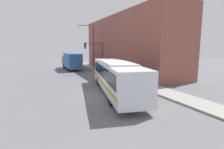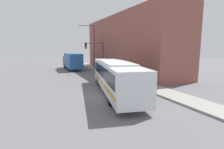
{
  "view_description": "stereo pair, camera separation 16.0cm",
  "coord_description": "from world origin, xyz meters",
  "px_view_note": "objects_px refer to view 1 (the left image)",
  "views": [
    {
      "loc": [
        -5.6,
        -14.06,
        4.38
      ],
      "look_at": [
        2.38,
        3.56,
        1.31
      ],
      "focal_mm": 28.0,
      "sensor_mm": 36.0,
      "label": 1
    },
    {
      "loc": [
        -5.45,
        -14.13,
        4.38
      ],
      "look_at": [
        2.38,
        3.56,
        1.31
      ],
      "focal_mm": 28.0,
      "sensor_mm": 36.0,
      "label": 2
    }
  ],
  "objects_px": {
    "fire_hydrant": "(128,78)",
    "pedestrian_near_corner": "(107,66)",
    "street_lamp": "(91,43)",
    "parking_meter": "(118,71)",
    "city_bus": "(115,75)",
    "delivery_truck": "(72,61)",
    "traffic_light_pole": "(96,52)"
  },
  "relations": [
    {
      "from": "traffic_light_pole",
      "to": "pedestrian_near_corner",
      "type": "bearing_deg",
      "value": 10.23
    },
    {
      "from": "fire_hydrant",
      "to": "pedestrian_near_corner",
      "type": "distance_m",
      "value": 9.55
    },
    {
      "from": "city_bus",
      "to": "traffic_light_pole",
      "type": "height_order",
      "value": "traffic_light_pole"
    },
    {
      "from": "traffic_light_pole",
      "to": "pedestrian_near_corner",
      "type": "xyz_separation_m",
      "value": [
        2.11,
        0.38,
        -2.58
      ]
    },
    {
      "from": "delivery_truck",
      "to": "fire_hydrant",
      "type": "relative_size",
      "value": 11.27
    },
    {
      "from": "city_bus",
      "to": "fire_hydrant",
      "type": "distance_m",
      "value": 5.69
    },
    {
      "from": "city_bus",
      "to": "fire_hydrant",
      "type": "xyz_separation_m",
      "value": [
        3.72,
        4.12,
        -1.24
      ]
    },
    {
      "from": "delivery_truck",
      "to": "fire_hydrant",
      "type": "height_order",
      "value": "delivery_truck"
    },
    {
      "from": "delivery_truck",
      "to": "traffic_light_pole",
      "type": "distance_m",
      "value": 7.17
    },
    {
      "from": "street_lamp",
      "to": "parking_meter",
      "type": "bearing_deg",
      "value": -89.27
    },
    {
      "from": "city_bus",
      "to": "delivery_truck",
      "type": "height_order",
      "value": "delivery_truck"
    },
    {
      "from": "delivery_truck",
      "to": "traffic_light_pole",
      "type": "bearing_deg",
      "value": -65.43
    },
    {
      "from": "city_bus",
      "to": "traffic_light_pole",
      "type": "distance_m",
      "value": 13.61
    },
    {
      "from": "parking_meter",
      "to": "street_lamp",
      "type": "bearing_deg",
      "value": 90.73
    },
    {
      "from": "city_bus",
      "to": "delivery_truck",
      "type": "distance_m",
      "value": 19.5
    },
    {
      "from": "city_bus",
      "to": "street_lamp",
      "type": "height_order",
      "value": "street_lamp"
    },
    {
      "from": "parking_meter",
      "to": "fire_hydrant",
      "type": "bearing_deg",
      "value": -90.0
    },
    {
      "from": "fire_hydrant",
      "to": "street_lamp",
      "type": "bearing_deg",
      "value": 90.59
    },
    {
      "from": "city_bus",
      "to": "delivery_truck",
      "type": "xyz_separation_m",
      "value": [
        -0.16,
        19.49,
        -0.07
      ]
    },
    {
      "from": "street_lamp",
      "to": "city_bus",
      "type": "bearing_deg",
      "value": -101.02
    },
    {
      "from": "street_lamp",
      "to": "fire_hydrant",
      "type": "bearing_deg",
      "value": -89.41
    },
    {
      "from": "city_bus",
      "to": "traffic_light_pole",
      "type": "relative_size",
      "value": 2.52
    },
    {
      "from": "traffic_light_pole",
      "to": "parking_meter",
      "type": "bearing_deg",
      "value": -80.91
    },
    {
      "from": "delivery_truck",
      "to": "fire_hydrant",
      "type": "bearing_deg",
      "value": -75.83
    },
    {
      "from": "city_bus",
      "to": "fire_hydrant",
      "type": "bearing_deg",
      "value": 60.44
    },
    {
      "from": "city_bus",
      "to": "pedestrian_near_corner",
      "type": "bearing_deg",
      "value": 82.94
    },
    {
      "from": "street_lamp",
      "to": "delivery_truck",
      "type": "bearing_deg",
      "value": 162.85
    },
    {
      "from": "delivery_truck",
      "to": "street_lamp",
      "type": "distance_m",
      "value": 5.17
    },
    {
      "from": "pedestrian_near_corner",
      "to": "street_lamp",
      "type": "bearing_deg",
      "value": 104.77
    },
    {
      "from": "delivery_truck",
      "to": "parking_meter",
      "type": "xyz_separation_m",
      "value": [
        3.88,
        -12.58,
        -0.67
      ]
    },
    {
      "from": "city_bus",
      "to": "parking_meter",
      "type": "height_order",
      "value": "city_bus"
    },
    {
      "from": "street_lamp",
      "to": "pedestrian_near_corner",
      "type": "relative_size",
      "value": 4.93
    }
  ]
}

